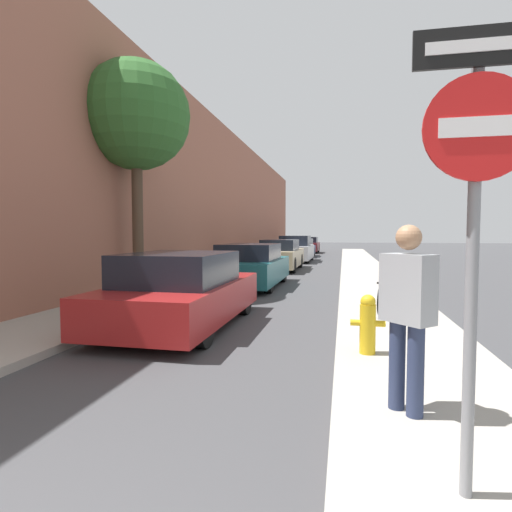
{
  "coord_description": "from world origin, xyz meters",
  "views": [
    {
      "loc": [
        1.99,
        -0.14,
        1.68
      ],
      "look_at": [
        -0.32,
        10.62,
        1.07
      ],
      "focal_mm": 28.72,
      "sensor_mm": 36.0,
      "label": 1
    }
  ],
  "objects_px": {
    "parked_car_navy": "(301,248)",
    "bicycle": "(385,297)",
    "pedestrian": "(407,308)",
    "parked_car_champagne": "(281,255)",
    "street_tree_near": "(136,117)",
    "traffic_sign_post": "(476,192)",
    "parked_car_silver": "(296,249)",
    "fire_hydrant": "(368,323)",
    "parked_car_teal": "(250,266)",
    "parked_car_red": "(182,292)",
    "parked_car_maroon": "(308,245)"
  },
  "relations": [
    {
      "from": "parked_car_red",
      "to": "parked_car_navy",
      "type": "xyz_separation_m",
      "value": [
        -0.15,
        22.75,
        -0.02
      ]
    },
    {
      "from": "parked_car_maroon",
      "to": "traffic_sign_post",
      "type": "height_order",
      "value": "traffic_sign_post"
    },
    {
      "from": "bicycle",
      "to": "street_tree_near",
      "type": "bearing_deg",
      "value": -179.96
    },
    {
      "from": "parked_car_silver",
      "to": "fire_hydrant",
      "type": "bearing_deg",
      "value": -80.66
    },
    {
      "from": "parked_car_champagne",
      "to": "parked_car_navy",
      "type": "distance_m",
      "value": 11.07
    },
    {
      "from": "parked_car_silver",
      "to": "parked_car_navy",
      "type": "distance_m",
      "value": 5.33
    },
    {
      "from": "parked_car_silver",
      "to": "bicycle",
      "type": "xyz_separation_m",
      "value": [
        3.59,
        -15.97,
        -0.29
      ]
    },
    {
      "from": "traffic_sign_post",
      "to": "pedestrian",
      "type": "height_order",
      "value": "traffic_sign_post"
    },
    {
      "from": "parked_car_champagne",
      "to": "street_tree_near",
      "type": "xyz_separation_m",
      "value": [
        -2.51,
        -8.62,
        4.04
      ]
    },
    {
      "from": "parked_car_navy",
      "to": "parked_car_maroon",
      "type": "xyz_separation_m",
      "value": [
        0.01,
        5.66,
        0.05
      ]
    },
    {
      "from": "parked_car_red",
      "to": "parked_car_navy",
      "type": "distance_m",
      "value": 22.75
    },
    {
      "from": "parked_car_red",
      "to": "traffic_sign_post",
      "type": "bearing_deg",
      "value": -50.48
    },
    {
      "from": "street_tree_near",
      "to": "fire_hydrant",
      "type": "xyz_separation_m",
      "value": [
        5.65,
        -4.51,
        -4.2
      ]
    },
    {
      "from": "parked_car_navy",
      "to": "bicycle",
      "type": "bearing_deg",
      "value": -79.89
    },
    {
      "from": "parked_car_silver",
      "to": "parked_car_navy",
      "type": "height_order",
      "value": "parked_car_silver"
    },
    {
      "from": "parked_car_teal",
      "to": "parked_car_silver",
      "type": "height_order",
      "value": "parked_car_silver"
    },
    {
      "from": "parked_car_teal",
      "to": "fire_hydrant",
      "type": "bearing_deg",
      "value": -65.9
    },
    {
      "from": "parked_car_silver",
      "to": "traffic_sign_post",
      "type": "xyz_separation_m",
      "value": [
        3.51,
        -21.75,
        1.19
      ]
    },
    {
      "from": "traffic_sign_post",
      "to": "bicycle",
      "type": "distance_m",
      "value": 5.97
    },
    {
      "from": "parked_car_teal",
      "to": "pedestrian",
      "type": "bearing_deg",
      "value": -68.95
    },
    {
      "from": "parked_car_red",
      "to": "street_tree_near",
      "type": "height_order",
      "value": "street_tree_near"
    },
    {
      "from": "bicycle",
      "to": "parked_car_maroon",
      "type": "bearing_deg",
      "value": 112.82
    },
    {
      "from": "parked_car_teal",
      "to": "parked_car_champagne",
      "type": "relative_size",
      "value": 0.94
    },
    {
      "from": "parked_car_red",
      "to": "bicycle",
      "type": "distance_m",
      "value": 3.93
    },
    {
      "from": "pedestrian",
      "to": "parked_car_navy",
      "type": "bearing_deg",
      "value": -35.58
    },
    {
      "from": "parked_car_navy",
      "to": "parked_car_silver",
      "type": "bearing_deg",
      "value": -87.76
    },
    {
      "from": "parked_car_teal",
      "to": "parked_car_maroon",
      "type": "relative_size",
      "value": 1.07
    },
    {
      "from": "parked_car_navy",
      "to": "parked_car_maroon",
      "type": "height_order",
      "value": "parked_car_maroon"
    },
    {
      "from": "parked_car_navy",
      "to": "traffic_sign_post",
      "type": "distance_m",
      "value": 27.37
    },
    {
      "from": "parked_car_maroon",
      "to": "fire_hydrant",
      "type": "bearing_deg",
      "value": -83.68
    },
    {
      "from": "street_tree_near",
      "to": "pedestrian",
      "type": "distance_m",
      "value": 9.33
    },
    {
      "from": "parked_car_champagne",
      "to": "parked_car_maroon",
      "type": "xyz_separation_m",
      "value": [
        -0.17,
        16.72,
        -0.01
      ]
    },
    {
      "from": "fire_hydrant",
      "to": "bicycle",
      "type": "distance_m",
      "value": 2.93
    },
    {
      "from": "parked_car_navy",
      "to": "street_tree_near",
      "type": "xyz_separation_m",
      "value": [
        -2.33,
        -19.68,
        4.1
      ]
    },
    {
      "from": "parked_car_silver",
      "to": "street_tree_near",
      "type": "height_order",
      "value": "street_tree_near"
    },
    {
      "from": "parked_car_red",
      "to": "fire_hydrant",
      "type": "relative_size",
      "value": 5.35
    },
    {
      "from": "traffic_sign_post",
      "to": "fire_hydrant",
      "type": "bearing_deg",
      "value": 97.12
    },
    {
      "from": "parked_car_teal",
      "to": "traffic_sign_post",
      "type": "relative_size",
      "value": 1.61
    },
    {
      "from": "street_tree_near",
      "to": "parked_car_maroon",
      "type": "bearing_deg",
      "value": 84.72
    },
    {
      "from": "parked_car_red",
      "to": "street_tree_near",
      "type": "bearing_deg",
      "value": 128.98
    },
    {
      "from": "bicycle",
      "to": "fire_hydrant",
      "type": "bearing_deg",
      "value": -84.73
    },
    {
      "from": "pedestrian",
      "to": "bicycle",
      "type": "relative_size",
      "value": 1.14
    },
    {
      "from": "parked_car_silver",
      "to": "street_tree_near",
      "type": "relative_size",
      "value": 0.76
    },
    {
      "from": "parked_car_red",
      "to": "fire_hydrant",
      "type": "xyz_separation_m",
      "value": [
        3.16,
        -1.44,
        -0.12
      ]
    },
    {
      "from": "parked_car_teal",
      "to": "parked_car_champagne",
      "type": "height_order",
      "value": "parked_car_champagne"
    },
    {
      "from": "traffic_sign_post",
      "to": "parked_car_maroon",
      "type": "bearing_deg",
      "value": 95.51
    },
    {
      "from": "parked_car_silver",
      "to": "parked_car_maroon",
      "type": "xyz_separation_m",
      "value": [
        -0.2,
        10.98,
        -0.06
      ]
    },
    {
      "from": "parked_car_teal",
      "to": "parked_car_silver",
      "type": "distance_m",
      "value": 11.75
    },
    {
      "from": "parked_car_navy",
      "to": "street_tree_near",
      "type": "relative_size",
      "value": 0.71
    },
    {
      "from": "pedestrian",
      "to": "street_tree_near",
      "type": "bearing_deg",
      "value": -0.14
    }
  ]
}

